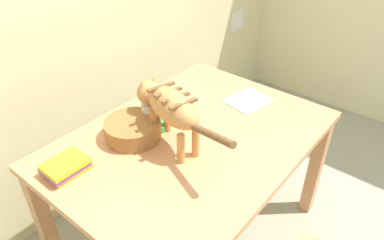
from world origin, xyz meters
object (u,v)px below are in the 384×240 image
(cat, at_px, (169,106))
(wicker_basket, at_px, (133,129))
(saucer_bowl, at_px, (151,122))
(book_stack, at_px, (66,166))
(coffee_mug, at_px, (151,111))
(magazine, at_px, (248,100))
(dining_table, at_px, (192,150))

(cat, xyz_separation_m, wicker_basket, (-0.09, 0.17, -0.16))
(saucer_bowl, relative_size, book_stack, 1.07)
(coffee_mug, relative_size, magazine, 0.56)
(coffee_mug, distance_m, magazine, 0.59)
(dining_table, height_order, book_stack, book_stack)
(saucer_bowl, bearing_deg, coffee_mug, 0.00)
(book_stack, bearing_deg, cat, -24.97)
(dining_table, bearing_deg, magazine, -4.08)
(saucer_bowl, bearing_deg, dining_table, -77.48)
(magazine, height_order, book_stack, book_stack)
(magazine, xyz_separation_m, wicker_basket, (-0.65, 0.26, 0.04))
(wicker_basket, bearing_deg, cat, -63.09)
(saucer_bowl, relative_size, magazine, 0.86)
(cat, distance_m, saucer_bowl, 0.26)
(saucer_bowl, bearing_deg, magazine, -26.98)
(coffee_mug, bearing_deg, dining_table, -78.28)
(magazine, xyz_separation_m, book_stack, (-1.01, 0.30, 0.03))
(cat, height_order, coffee_mug, cat)
(cat, bearing_deg, dining_table, -13.76)
(book_stack, bearing_deg, magazine, -16.27)
(magazine, distance_m, wicker_basket, 0.71)
(wicker_basket, bearing_deg, magazine, -21.52)
(dining_table, height_order, wicker_basket, wicker_basket)
(dining_table, relative_size, wicker_basket, 5.00)
(cat, relative_size, wicker_basket, 2.43)
(dining_table, height_order, coffee_mug, coffee_mug)
(cat, xyz_separation_m, book_stack, (-0.45, 0.21, -0.18))
(cat, bearing_deg, coffee_mug, 88.98)
(dining_table, xyz_separation_m, coffee_mug, (-0.05, 0.23, 0.16))
(dining_table, distance_m, saucer_bowl, 0.26)
(book_stack, bearing_deg, coffee_mug, -3.59)
(wicker_basket, bearing_deg, coffee_mug, 2.83)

